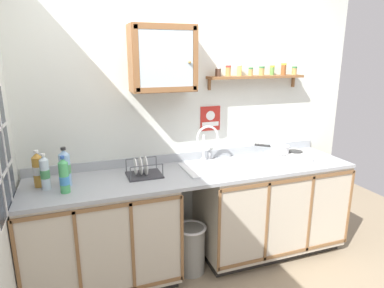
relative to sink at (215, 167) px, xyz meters
The scene contains 18 objects.
floor 1.00m from the sink, 115.62° to the right, with size 5.87×5.87×0.00m, color gray.
back_wall 0.54m from the sink, 120.27° to the left, with size 3.47×0.07×2.63m.
lower_cabinet_run 1.11m from the sink, behind, with size 1.19×0.65×0.88m.
lower_cabinet_run_right 0.73m from the sink, ahead, with size 1.38×0.65×0.88m.
countertop 0.18m from the sink, 166.51° to the right, with size 2.83×0.67×0.03m, color #9EA3A8.
backsplash 0.32m from the sink, 123.41° to the left, with size 2.83×0.02×0.08m, color #9EA3A8.
sink is the anchor object (origin of this frame).
hot_plate_stove 0.74m from the sink, ahead, with size 0.36×0.27×0.07m.
saucepan 0.66m from the sink, ahead, with size 0.28×0.25×0.07m.
bottle_juice_amber_0 1.44m from the sink, behind, with size 0.08×0.08×0.28m.
bottle_soda_green_1 1.27m from the sink, behind, with size 0.07×0.07×0.28m.
bottle_water_blue_2 1.25m from the sink, behind, with size 0.08×0.08×0.30m.
bottle_water_clear_3 1.39m from the sink, behind, with size 0.07×0.07×0.28m.
dish_rack 0.65m from the sink, behind, with size 0.28×0.24×0.17m.
wall_cabinet 1.04m from the sink, 160.51° to the left, with size 0.53×0.28×0.53m.
spice_shelf 0.96m from the sink, 22.47° to the left, with size 0.97×0.14×0.23m.
warning_sign 0.48m from the sink, 76.38° to the left, with size 0.20×0.01×0.23m.
trash_bin 0.74m from the sink, 153.36° to the right, with size 0.27×0.27×0.44m.
Camera 1 is at (-0.97, -2.22, 1.87)m, focal length 31.16 mm.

